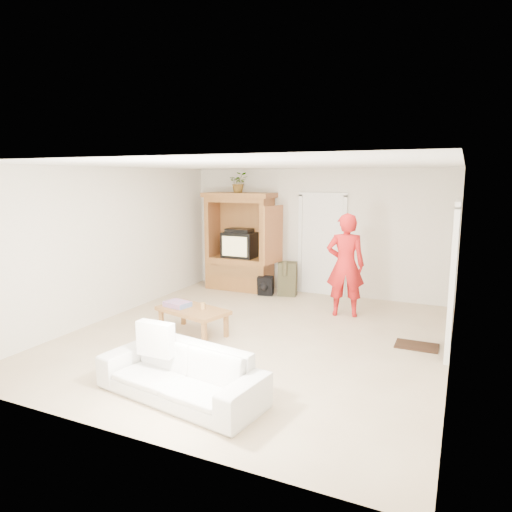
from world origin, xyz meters
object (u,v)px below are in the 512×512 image
Objects in this scene: armoire at (241,248)px; sofa at (181,373)px; man at (345,265)px; coffee_table at (193,312)px.

armoire reaches higher than sofa.
man is 1.48× the size of coffee_table.
sofa is 1.58× the size of coffee_table.
man reaches higher than coffee_table.
man is at bearing 85.40° from sofa.
armoire is 2.73m from man.
man is (2.54, -1.00, 0.00)m from armoire.
coffee_table is at bearing -77.85° from armoire.
sofa is at bearing -71.16° from armoire.
man is 3.95m from sofa.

